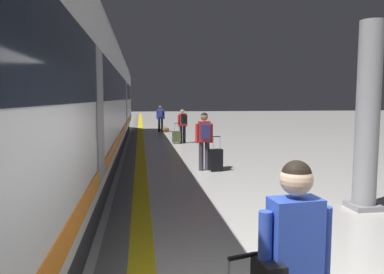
{
  "coord_description": "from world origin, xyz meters",
  "views": [
    {
      "loc": [
        -0.99,
        -2.74,
        2.15
      ],
      "look_at": [
        -0.02,
        4.31,
        1.41
      ],
      "focal_mm": 35.05,
      "sensor_mm": 36.0,
      "label": 1
    }
  ],
  "objects_px": {
    "traveller_foreground": "(292,265)",
    "passenger_far": "(160,116)",
    "suitcase_near": "(216,159)",
    "duffel_bag_far": "(166,130)",
    "high_speed_train": "(66,86)",
    "passenger_near": "(204,136)",
    "passenger_mid": "(183,122)",
    "platform_pillar": "(367,121)",
    "suitcase_mid": "(176,137)"
  },
  "relations": [
    {
      "from": "high_speed_train",
      "to": "platform_pillar",
      "type": "xyz_separation_m",
      "value": [
        6.37,
        -4.34,
        -0.78
      ]
    },
    {
      "from": "passenger_near",
      "to": "passenger_mid",
      "type": "xyz_separation_m",
      "value": [
        0.15,
        6.97,
        -0.03
      ]
    },
    {
      "from": "passenger_mid",
      "to": "suitcase_mid",
      "type": "distance_m",
      "value": 0.77
    },
    {
      "from": "passenger_mid",
      "to": "duffel_bag_far",
      "type": "distance_m",
      "value": 6.06
    },
    {
      "from": "suitcase_near",
      "to": "traveller_foreground",
      "type": "bearing_deg",
      "value": -97.96
    },
    {
      "from": "traveller_foreground",
      "to": "passenger_mid",
      "type": "xyz_separation_m",
      "value": [
        1.0,
        15.51,
        -0.0
      ]
    },
    {
      "from": "traveller_foreground",
      "to": "passenger_far",
      "type": "distance_m",
      "value": 21.79
    },
    {
      "from": "passenger_far",
      "to": "traveller_foreground",
      "type": "bearing_deg",
      "value": -90.68
    },
    {
      "from": "suitcase_near",
      "to": "duffel_bag_far",
      "type": "height_order",
      "value": "suitcase_near"
    },
    {
      "from": "passenger_far",
      "to": "duffel_bag_far",
      "type": "relative_size",
      "value": 3.96
    },
    {
      "from": "suitcase_near",
      "to": "passenger_far",
      "type": "height_order",
      "value": "passenger_far"
    },
    {
      "from": "suitcase_near",
      "to": "duffel_bag_far",
      "type": "xyz_separation_m",
      "value": [
        -0.59,
        13.12,
        -0.21
      ]
    },
    {
      "from": "high_speed_train",
      "to": "duffel_bag_far",
      "type": "bearing_deg",
      "value": 74.09
    },
    {
      "from": "passenger_far",
      "to": "platform_pillar",
      "type": "distance_m",
      "value": 17.79
    },
    {
      "from": "passenger_near",
      "to": "suitcase_near",
      "type": "height_order",
      "value": "passenger_near"
    },
    {
      "from": "suitcase_near",
      "to": "platform_pillar",
      "type": "relative_size",
      "value": 0.29
    },
    {
      "from": "suitcase_near",
      "to": "high_speed_train",
      "type": "bearing_deg",
      "value": 176.91
    },
    {
      "from": "passenger_mid",
      "to": "platform_pillar",
      "type": "bearing_deg",
      "value": -78.53
    },
    {
      "from": "passenger_mid",
      "to": "duffel_bag_far",
      "type": "xyz_separation_m",
      "value": [
        -0.42,
        5.99,
        -0.85
      ]
    },
    {
      "from": "platform_pillar",
      "to": "suitcase_near",
      "type": "bearing_deg",
      "value": 117.16
    },
    {
      "from": "passenger_mid",
      "to": "high_speed_train",
      "type": "bearing_deg",
      "value": -120.64
    },
    {
      "from": "high_speed_train",
      "to": "suitcase_near",
      "type": "bearing_deg",
      "value": -3.09
    },
    {
      "from": "traveller_foreground",
      "to": "platform_pillar",
      "type": "relative_size",
      "value": 0.48
    },
    {
      "from": "passenger_mid",
      "to": "platform_pillar",
      "type": "relative_size",
      "value": 0.47
    },
    {
      "from": "traveller_foreground",
      "to": "passenger_far",
      "type": "xyz_separation_m",
      "value": [
        0.26,
        21.79,
        0.03
      ]
    },
    {
      "from": "high_speed_train",
      "to": "suitcase_near",
      "type": "xyz_separation_m",
      "value": [
        4.26,
        -0.23,
        -2.14
      ]
    },
    {
      "from": "passenger_near",
      "to": "passenger_far",
      "type": "height_order",
      "value": "passenger_far"
    },
    {
      "from": "passenger_near",
      "to": "duffel_bag_far",
      "type": "height_order",
      "value": "passenger_near"
    },
    {
      "from": "traveller_foreground",
      "to": "passenger_mid",
      "type": "bearing_deg",
      "value": 86.32
    },
    {
      "from": "high_speed_train",
      "to": "suitcase_near",
      "type": "relative_size",
      "value": 31.7
    },
    {
      "from": "high_speed_train",
      "to": "passenger_far",
      "type": "xyz_separation_m",
      "value": [
        3.35,
        13.18,
        -1.47
      ]
    },
    {
      "from": "passenger_mid",
      "to": "suitcase_near",
      "type": "bearing_deg",
      "value": -88.61
    },
    {
      "from": "suitcase_near",
      "to": "suitcase_mid",
      "type": "bearing_deg",
      "value": 94.11
    },
    {
      "from": "passenger_far",
      "to": "duffel_bag_far",
      "type": "xyz_separation_m",
      "value": [
        0.32,
        -0.29,
        -0.88
      ]
    },
    {
      "from": "duffel_bag_far",
      "to": "platform_pillar",
      "type": "distance_m",
      "value": 17.52
    },
    {
      "from": "passenger_near",
      "to": "platform_pillar",
      "type": "distance_m",
      "value": 4.97
    },
    {
      "from": "high_speed_train",
      "to": "passenger_far",
      "type": "distance_m",
      "value": 13.68
    },
    {
      "from": "passenger_near",
      "to": "platform_pillar",
      "type": "xyz_separation_m",
      "value": [
        2.43,
        -4.28,
        0.7
      ]
    },
    {
      "from": "traveller_foreground",
      "to": "suitcase_near",
      "type": "relative_size",
      "value": 1.65
    },
    {
      "from": "high_speed_train",
      "to": "passenger_mid",
      "type": "xyz_separation_m",
      "value": [
        4.09,
        6.9,
        -1.5
      ]
    },
    {
      "from": "traveller_foreground",
      "to": "duffel_bag_far",
      "type": "bearing_deg",
      "value": 88.45
    },
    {
      "from": "suitcase_mid",
      "to": "duffel_bag_far",
      "type": "distance_m",
      "value": 6.15
    },
    {
      "from": "platform_pillar",
      "to": "duffel_bag_far",
      "type": "bearing_deg",
      "value": 98.9
    },
    {
      "from": "duffel_bag_far",
      "to": "passenger_far",
      "type": "bearing_deg",
      "value": 138.4
    },
    {
      "from": "suitcase_near",
      "to": "passenger_near",
      "type": "bearing_deg",
      "value": 152.79
    },
    {
      "from": "passenger_near",
      "to": "suitcase_mid",
      "type": "xyz_separation_m",
      "value": [
        -0.18,
        6.81,
        -0.7
      ]
    },
    {
      "from": "traveller_foreground",
      "to": "platform_pillar",
      "type": "distance_m",
      "value": 5.43
    },
    {
      "from": "suitcase_mid",
      "to": "traveller_foreground",
      "type": "bearing_deg",
      "value": -92.5
    },
    {
      "from": "traveller_foreground",
      "to": "suitcase_near",
      "type": "xyz_separation_m",
      "value": [
        1.17,
        8.38,
        -0.64
      ]
    },
    {
      "from": "traveller_foreground",
      "to": "duffel_bag_far",
      "type": "relative_size",
      "value": 3.94
    }
  ]
}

